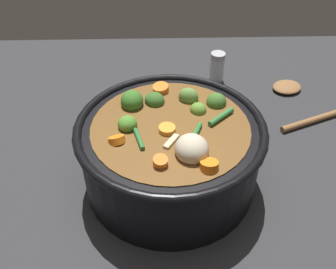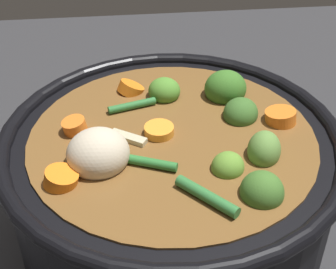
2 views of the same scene
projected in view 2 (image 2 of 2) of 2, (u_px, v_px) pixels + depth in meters
ground_plane at (172, 234)px, 0.51m from camera, size 1.10×1.10×0.00m
cooking_pot at (172, 184)px, 0.47m from camera, size 0.30×0.30×0.15m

